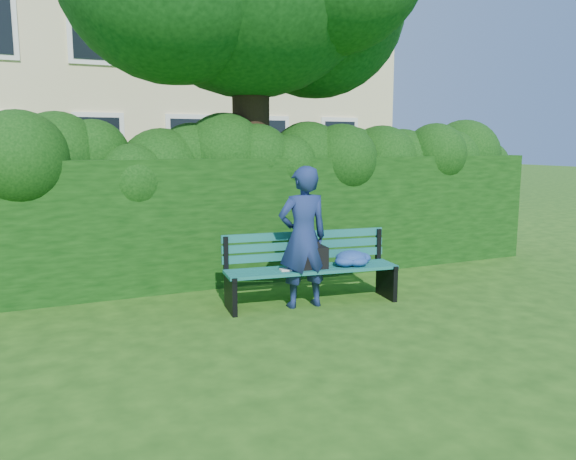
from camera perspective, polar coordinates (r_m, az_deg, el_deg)
name	(u,v)px	position (r m, az deg, el deg)	size (l,w,h in m)	color
ground	(309,318)	(6.60, 2.17, -8.91)	(80.00, 80.00, 0.00)	#204913
apartment_building	(118,19)	(20.21, -16.85, 19.85)	(16.00, 8.08, 12.00)	beige
hedge	(244,218)	(8.39, -4.50, 1.19)	(10.00, 1.00, 1.80)	black
park_bench	(320,263)	(7.10, 3.23, -3.40)	(2.23, 0.81, 0.89)	#11574B
man_reading	(303,237)	(6.86, 1.54, -0.74)	(0.64, 0.42, 1.74)	navy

